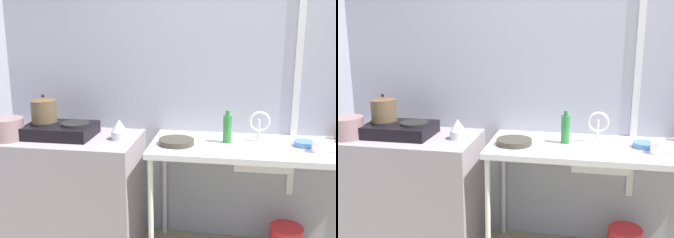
% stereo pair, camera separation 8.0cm
% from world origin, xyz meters
% --- Properties ---
extents(wall_back, '(4.86, 0.10, 2.64)m').
position_xyz_m(wall_back, '(0.00, 1.50, 1.32)').
color(wall_back, '#989AA9').
rests_on(wall_back, ground).
extents(wall_metal_strip, '(0.05, 0.01, 2.11)m').
position_xyz_m(wall_metal_strip, '(0.24, 1.44, 1.45)').
color(wall_metal_strip, silver).
extents(counter_concrete, '(1.07, 0.62, 0.87)m').
position_xyz_m(counter_concrete, '(-1.43, 1.14, 0.43)').
color(counter_concrete, gray).
rests_on(counter_concrete, ground).
extents(counter_sink, '(1.69, 0.62, 0.87)m').
position_xyz_m(counter_sink, '(0.07, 1.14, 0.81)').
color(counter_sink, silver).
rests_on(counter_sink, ground).
extents(stove, '(0.50, 0.36, 0.11)m').
position_xyz_m(stove, '(-1.47, 1.14, 0.92)').
color(stove, black).
rests_on(stove, counter_concrete).
extents(pot_on_left_burner, '(0.19, 0.19, 0.20)m').
position_xyz_m(pot_on_left_burner, '(-1.59, 1.14, 1.07)').
color(pot_on_left_burner, brown).
rests_on(pot_on_left_burner, stove).
extents(pot_beside_stove, '(0.24, 0.24, 0.16)m').
position_xyz_m(pot_beside_stove, '(-1.82, 1.00, 0.95)').
color(pot_beside_stove, gray).
rests_on(pot_beside_stove, counter_concrete).
extents(percolator, '(0.12, 0.12, 0.15)m').
position_xyz_m(percolator, '(-1.02, 1.14, 0.94)').
color(percolator, silver).
rests_on(percolator, counter_concrete).
extents(sink_basin, '(0.38, 0.29, 0.14)m').
position_xyz_m(sink_basin, '(-0.01, 1.13, 0.80)').
color(sink_basin, silver).
rests_on(sink_basin, counter_sink).
extents(faucet, '(0.15, 0.08, 0.22)m').
position_xyz_m(faucet, '(-0.03, 1.25, 1.00)').
color(faucet, silver).
rests_on(faucet, counter_sink).
extents(frying_pan, '(0.25, 0.25, 0.04)m').
position_xyz_m(frying_pan, '(-0.59, 1.08, 0.89)').
color(frying_pan, '#39362D').
rests_on(frying_pan, counter_sink).
extents(cup_by_rack, '(0.09, 0.09, 0.08)m').
position_xyz_m(cup_by_rack, '(0.34, 1.05, 0.91)').
color(cup_by_rack, white).
rests_on(cup_by_rack, counter_sink).
extents(small_bowl_on_drainboard, '(0.15, 0.15, 0.04)m').
position_xyz_m(small_bowl_on_drainboard, '(0.28, 1.17, 0.89)').
color(small_bowl_on_drainboard, '#4872B1').
rests_on(small_bowl_on_drainboard, counter_sink).
extents(bottle_by_sink, '(0.06, 0.06, 0.23)m').
position_xyz_m(bottle_by_sink, '(-0.25, 1.18, 0.97)').
color(bottle_by_sink, '#2B7235').
rests_on(bottle_by_sink, counter_sink).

